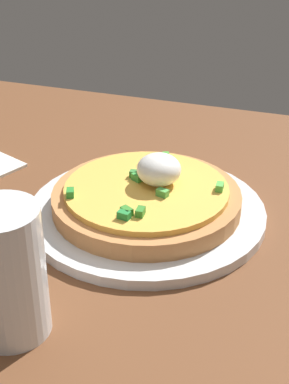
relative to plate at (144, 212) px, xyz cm
name	(u,v)px	position (x,y,z in cm)	size (l,w,h in cm)	color
dining_table	(122,265)	(-0.23, 7.85, -1.97)	(98.97, 89.61, 2.74)	brown
plate	(144,212)	(0.00, 0.00, 0.00)	(27.12, 27.12, 1.19)	silver
pizza	(146,195)	(-0.09, -0.09, 2.12)	(21.39, 21.39, 6.21)	#C07F48
cup_near	(7,279)	(4.72, 21.35, 4.72)	(6.68, 6.68, 12.00)	silver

